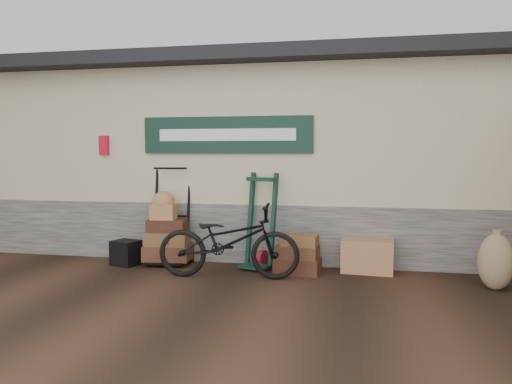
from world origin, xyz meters
The scene contains 9 objects.
ground centered at (0.00, 0.00, 0.00)m, with size 80.00×80.00×0.00m, color black.
station_building centered at (-0.01, 2.74, 1.61)m, with size 14.40×4.10×3.20m.
porter_trolley centered at (-1.16, 0.85, 0.83)m, with size 0.83×0.62×1.65m, color black, non-canonical shape.
green_barrow centered at (0.26, 0.75, 0.69)m, with size 0.50×0.42×1.39m, color black, non-canonical shape.
suitcase_stack centered at (0.83, 0.54, 0.28)m, with size 0.62×0.39×0.55m, color #321C10, non-canonical shape.
wicker_hamper centered at (1.79, 0.82, 0.23)m, with size 0.71×0.46×0.46m, color #9A613D.
black_trunk centered at (-1.76, 0.53, 0.19)m, with size 0.37×0.32×0.37m, color black.
bicycle centered at (-0.05, 0.09, 0.56)m, with size 1.91×0.67×1.11m, color black.
burlap_sack_left centered at (3.32, 0.17, 0.35)m, with size 0.44×0.37×0.70m, color #927F4E.
Camera 1 is at (1.63, -6.31, 1.69)m, focal length 35.00 mm.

